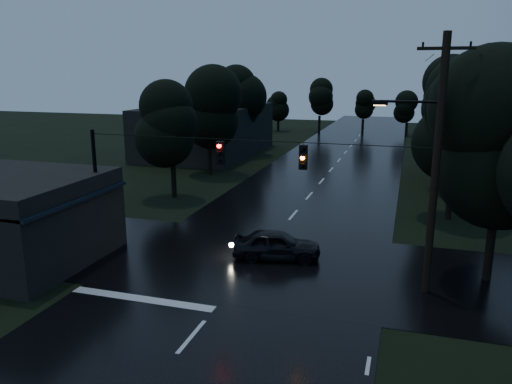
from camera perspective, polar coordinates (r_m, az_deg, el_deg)
The scene contains 16 objects.
main_road at distance 40.14m, azimuth 7.49°, elevation 1.20°, with size 12.00×120.00×0.02m, color black.
cross_street at distance 23.31m, azimuth -0.19°, elevation -8.00°, with size 60.00×9.00×0.02m, color black.
building_far_right at distance 43.80m, azimuth 26.92°, elevation 3.80°, with size 10.00×14.00×4.40m, color black.
building_far_left at distance 53.15m, azimuth -5.65°, elevation 7.05°, with size 10.00×16.00×5.00m, color black.
utility_pole_main at distance 19.98m, azimuth 19.65°, elevation 3.21°, with size 3.50×0.30×10.00m.
utility_pole_far at distance 37.02m, azimuth 19.95°, elevation 5.54°, with size 2.00×0.30×7.50m.
anchor_pole_left at distance 24.77m, azimuth -17.72°, elevation -0.07°, with size 0.18×0.18×6.00m, color black.
span_signals at distance 20.80m, azimuth 0.43°, elevation 4.36°, with size 15.00×0.37×1.12m.
tree_corner_near at distance 22.11m, azimuth 26.36°, elevation 5.46°, with size 4.48×4.48×9.44m.
tree_left_a at distance 34.51m, azimuth -9.65°, elevation 7.91°, with size 3.92×3.92×8.26m.
tree_left_b at distance 41.98m, azimuth -5.46°, elevation 9.56°, with size 4.20×4.20×8.85m.
tree_left_c at distance 51.51m, azimuth -1.77°, elevation 10.80°, with size 4.48×4.48×9.44m.
tree_right_a at distance 30.92m, azimuth 21.96°, elevation 7.16°, with size 4.20×4.20×8.85m.
tree_right_b at distance 38.88m, azimuth 22.02°, elevation 8.86°, with size 4.48×4.48×9.44m.
tree_right_c at distance 48.86m, azimuth 21.88°, elevation 10.12°, with size 4.76×4.76×10.03m.
car at distance 23.47m, azimuth 2.38°, elevation -6.04°, with size 1.64×4.09×1.39m, color black.
Camera 1 is at (6.46, -8.67, 8.64)m, focal length 35.00 mm.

